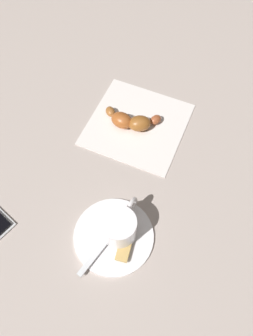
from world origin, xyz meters
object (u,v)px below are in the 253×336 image
object	(u,v)px
saucer	(114,236)
napkin	(137,124)
teaspoon	(115,232)
espresso_cup	(120,226)
sugar_packet	(126,243)
croissant	(131,121)

from	to	relation	value
saucer	napkin	distance (m)	0.24
teaspoon	saucer	bearing A→B (deg)	-17.10
napkin	espresso_cup	bearing A→B (deg)	11.75
espresso_cup	sugar_packet	size ratio (longest dim) A/B	1.42
saucer	napkin	bearing A→B (deg)	-170.72
teaspoon	croissant	distance (m)	0.23
sugar_packet	teaspoon	bearing A→B (deg)	58.87
teaspoon	croissant	bearing A→B (deg)	-167.28
espresso_cup	croissant	size ratio (longest dim) A/B	0.71
espresso_cup	sugar_packet	distance (m)	0.03
sugar_packet	croissant	distance (m)	0.25
saucer	croissant	world-z (taller)	croissant
espresso_cup	croissant	bearing A→B (deg)	-165.17
saucer	teaspoon	xyz separation A→B (m)	(-0.00, 0.00, 0.01)
espresso_cup	napkin	bearing A→B (deg)	-168.25
teaspoon	espresso_cup	bearing A→B (deg)	123.63
sugar_packet	croissant	xyz separation A→B (m)	(-0.24, -0.07, 0.01)
saucer	espresso_cup	size ratio (longest dim) A/B	1.58
teaspoon	napkin	world-z (taller)	teaspoon
napkin	croissant	size ratio (longest dim) A/B	1.54
saucer	croissant	distance (m)	0.23
sugar_packet	napkin	xyz separation A→B (m)	(-0.24, -0.06, -0.01)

